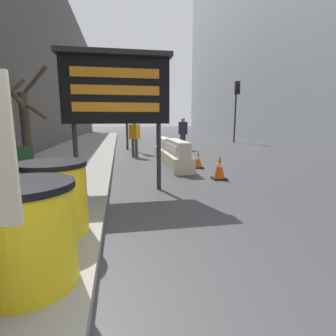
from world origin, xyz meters
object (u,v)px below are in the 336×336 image
(jersey_barrier_white, at_px, (164,149))
(pedestrian_passerby, at_px, (183,131))
(traffic_cone_far, at_px, (198,160))
(traffic_light_near_curb, at_px, (126,93))
(barrel_drum_foreground, at_px, (27,234))
(pedestrian_worker, at_px, (134,135))
(traffic_light_far_side, at_px, (236,99))
(barrel_drum_middle, at_px, (54,198))
(message_board, at_px, (116,90))
(traffic_cone_near, at_px, (173,152))
(traffic_cone_mid, at_px, (219,167))
(jersey_barrier_cream, at_px, (177,156))

(jersey_barrier_white, distance_m, pedestrian_passerby, 3.35)
(traffic_cone_far, distance_m, traffic_light_near_curb, 6.82)
(barrel_drum_foreground, height_order, pedestrian_worker, pedestrian_worker)
(barrel_drum_foreground, relative_size, traffic_light_far_side, 0.23)
(barrel_drum_middle, distance_m, traffic_light_near_curb, 11.09)
(message_board, distance_m, jersey_barrier_white, 5.62)
(pedestrian_worker, bearing_deg, message_board, -52.49)
(traffic_cone_near, height_order, traffic_cone_mid, traffic_cone_near)
(traffic_cone_mid, relative_size, traffic_cone_far, 1.16)
(jersey_barrier_cream, bearing_deg, pedestrian_passerby, 74.45)
(jersey_barrier_white, relative_size, pedestrian_worker, 1.13)
(traffic_light_near_curb, bearing_deg, pedestrian_worker, -85.53)
(jersey_barrier_cream, xyz_separation_m, traffic_cone_near, (0.17, 1.52, -0.04))
(traffic_light_near_curb, relative_size, traffic_light_far_side, 0.99)
(traffic_light_far_side, bearing_deg, traffic_light_near_curb, -157.74)
(traffic_cone_near, relative_size, pedestrian_worker, 0.47)
(message_board, bearing_deg, jersey_barrier_cream, 52.81)
(message_board, bearing_deg, barrel_drum_foreground, -102.49)
(jersey_barrier_cream, bearing_deg, traffic_cone_near, 83.78)
(pedestrian_worker, distance_m, pedestrian_passerby, 3.64)
(barrel_drum_middle, bearing_deg, pedestrian_worker, 79.39)
(traffic_light_far_side, bearing_deg, traffic_cone_mid, -116.42)
(barrel_drum_middle, relative_size, jersey_barrier_white, 0.51)
(message_board, height_order, pedestrian_passerby, message_board)
(jersey_barrier_white, distance_m, traffic_cone_far, 2.61)
(barrel_drum_middle, bearing_deg, traffic_light_far_side, 57.59)
(message_board, relative_size, pedestrian_worker, 1.85)
(jersey_barrier_white, relative_size, traffic_light_near_curb, 0.45)
(traffic_cone_mid, relative_size, traffic_light_near_curb, 0.16)
(pedestrian_passerby, bearing_deg, jersey_barrier_cream, 78.29)
(traffic_light_near_curb, height_order, traffic_light_far_side, traffic_light_far_side)
(traffic_cone_near, distance_m, traffic_cone_far, 1.62)
(traffic_cone_near, xyz_separation_m, traffic_cone_mid, (0.63, -3.24, -0.04))
(traffic_cone_near, xyz_separation_m, traffic_light_far_side, (5.95, 7.47, 2.62))
(barrel_drum_foreground, bearing_deg, traffic_cone_mid, 51.08)
(barrel_drum_middle, distance_m, traffic_light_far_side, 16.58)
(traffic_light_near_curb, relative_size, pedestrian_worker, 2.53)
(jersey_barrier_cream, distance_m, pedestrian_worker, 3.28)
(barrel_drum_middle, height_order, message_board, message_board)
(traffic_cone_mid, distance_m, traffic_cone_far, 1.72)
(traffic_cone_mid, height_order, traffic_light_near_curb, traffic_light_near_curb)
(traffic_light_near_curb, xyz_separation_m, pedestrian_worker, (0.23, -2.90, -2.00))
(barrel_drum_middle, bearing_deg, jersey_barrier_white, 70.06)
(message_board, height_order, jersey_barrier_cream, message_board)
(barrel_drum_foreground, relative_size, traffic_cone_near, 1.24)
(barrel_drum_foreground, xyz_separation_m, jersey_barrier_white, (2.65, 8.50, -0.24))
(barrel_drum_middle, bearing_deg, traffic_cone_near, 66.02)
(barrel_drum_foreground, bearing_deg, jersey_barrier_cream, 66.15)
(traffic_light_far_side, relative_size, pedestrian_passerby, 2.42)
(message_board, distance_m, traffic_cone_mid, 3.35)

